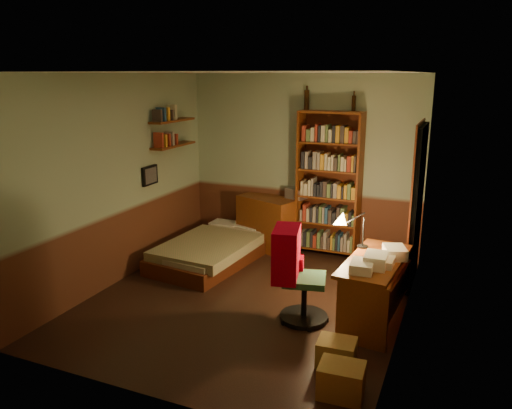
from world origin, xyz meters
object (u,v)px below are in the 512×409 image
at_px(desk, 373,289).
at_px(office_chair, 304,283).
at_px(dresser, 268,223).
at_px(cardboard_box_a, 341,380).
at_px(desk_lamp, 364,225).
at_px(mini_stereo, 297,193).
at_px(cardboard_box_b, 336,353).
at_px(bookshelf, 329,185).
at_px(bed, 214,242).

bearing_deg(desk, office_chair, -149.82).
bearing_deg(dresser, desk, -21.66).
bearing_deg(cardboard_box_a, desk_lamp, 96.83).
relative_size(mini_stereo, cardboard_box_b, 0.82).
bearing_deg(bookshelf, cardboard_box_a, -68.82).
distance_m(desk_lamp, cardboard_box_b, 1.59).
distance_m(desk, cardboard_box_b, 1.06).
bearing_deg(cardboard_box_a, dresser, 121.33).
relative_size(bed, cardboard_box_a, 5.14).
height_order(dresser, office_chair, office_chair).
distance_m(office_chair, cardboard_box_b, 0.94).
bearing_deg(desk_lamp, office_chair, -102.91).
height_order(bookshelf, cardboard_box_a, bookshelf).
xyz_separation_m(desk_lamp, cardboard_box_b, (0.06, -1.35, -0.83)).
bearing_deg(office_chair, bookshelf, 85.46).
xyz_separation_m(office_chair, cardboard_box_a, (0.69, -1.14, -0.29)).
bearing_deg(desk, bookshelf, 123.98).
bearing_deg(cardboard_box_b, desk_lamp, 92.74).
relative_size(bookshelf, desk, 1.63).
distance_m(mini_stereo, desk_lamp, 1.96).
relative_size(dresser, cardboard_box_b, 2.63).
relative_size(bed, desk, 1.48).
bearing_deg(bookshelf, cardboard_box_b, -69.11).
bearing_deg(cardboard_box_a, bookshelf, 107.29).
bearing_deg(bed, desk, -13.27).
distance_m(cardboard_box_a, cardboard_box_b, 0.45).
relative_size(dresser, desk, 0.70).
distance_m(bed, cardboard_box_a, 3.36).
relative_size(mini_stereo, bookshelf, 0.13).
xyz_separation_m(bookshelf, desk_lamp, (0.79, -1.44, -0.10)).
xyz_separation_m(dresser, desk, (1.89, -1.67, -0.06)).
distance_m(desk, cardboard_box_a, 1.47).
relative_size(desk, desk_lamp, 2.46).
bearing_deg(bookshelf, mini_stereo, 179.27).
relative_size(dresser, desk_lamp, 1.72).
distance_m(dresser, desk_lamp, 2.23).
bearing_deg(desk, dresser, 143.17).
xyz_separation_m(bed, bookshelf, (1.41, 0.88, 0.77)).
relative_size(dresser, bookshelf, 0.43).
relative_size(desk_lamp, office_chair, 0.60).
height_order(dresser, desk_lamp, desk_lamp).
bearing_deg(mini_stereo, cardboard_box_a, -48.67).
xyz_separation_m(dresser, desk_lamp, (1.69, -1.35, 0.55)).
relative_size(desk, cardboard_box_a, 3.48).
xyz_separation_m(mini_stereo, cardboard_box_b, (1.35, -2.83, -0.75)).
distance_m(desk, office_chair, 0.75).
height_order(office_chair, cardboard_box_a, office_chair).
distance_m(bookshelf, cardboard_box_a, 3.49).
relative_size(bookshelf, cardboard_box_b, 6.13).
xyz_separation_m(mini_stereo, office_chair, (0.81, -2.12, -0.44)).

